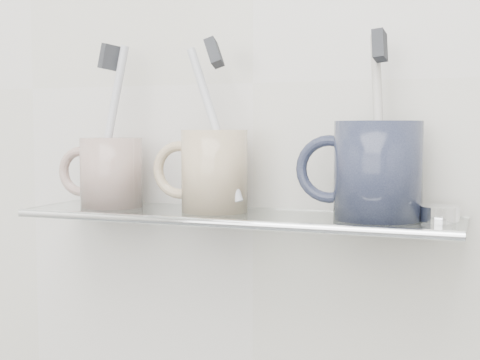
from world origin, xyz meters
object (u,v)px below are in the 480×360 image
at_px(mug_left, 111,172).
at_px(mug_center, 215,171).
at_px(mug_right, 378,170).
at_px(shelf_glass, 235,217).

relative_size(mug_left, mug_center, 0.90).
bearing_deg(mug_center, mug_right, 9.17).
height_order(mug_center, mug_right, mug_right).
xyz_separation_m(shelf_glass, mug_left, (-0.16, 0.00, 0.05)).
distance_m(shelf_glass, mug_center, 0.06).
bearing_deg(mug_right, mug_left, 173.46).
relative_size(shelf_glass, mug_right, 4.84).
height_order(shelf_glass, mug_right, mug_right).
bearing_deg(shelf_glass, mug_center, 169.36).
distance_m(shelf_glass, mug_right, 0.17).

